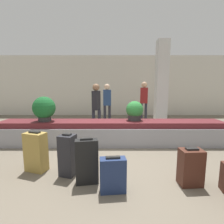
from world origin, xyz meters
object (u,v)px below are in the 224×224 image
Objects in this scene: suitcase_0 at (87,161)px; traveler_2 at (97,104)px; suitcase_5 at (113,175)px; suitcase_6 at (36,152)px; suitcase_3 at (191,167)px; potted_plant_0 at (135,111)px; traveler_0 at (108,101)px; suitcase_1 at (68,155)px; potted_plant_1 at (45,109)px; traveler_1 at (144,98)px; pillar at (162,86)px.

traveler_2 is (-0.11, 3.11, 0.63)m from suitcase_0.
suitcase_6 is at bearing 149.20° from suitcase_5.
suitcase_3 is 1.16× the size of potted_plant_0.
suitcase_6 is at bearing 69.96° from traveler_0.
traveler_0 is (0.60, 4.16, 0.63)m from suitcase_1.
potted_plant_1 is at bearing 53.39° from traveler_0.
suitcase_0 is 0.51m from suitcase_5.
suitcase_0 reaches higher than suitcase_6.
suitcase_5 is at bearing -94.93° from traveler_1.
potted_plant_1 is 0.40× the size of traveler_2.
suitcase_6 is 1.14× the size of potted_plant_1.
suitcase_1 is at bearing -127.97° from potted_plant_0.
traveler_2 is at bearing 139.55° from potted_plant_0.
potted_plant_0 is at bearing -110.35° from traveler_2.
suitcase_3 is 2.79m from suitcase_6.
suitcase_1 is at bearing 136.14° from suitcase_0.
suitcase_3 is at bearing -32.81° from potted_plant_1.
traveler_1 is 2.61m from traveler_2.
potted_plant_0 reaches higher than suitcase_3.
potted_plant_1 is (-3.63, -1.63, -0.60)m from pillar.
traveler_1 is (0.10, 4.92, 0.77)m from suitcase_3.
pillar reaches higher than potted_plant_1.
traveler_0 is at bearing 91.33° from suitcase_6.
traveler_1 is at bearing -167.17° from traveler_0.
potted_plant_1 is (-1.87, 2.22, 0.73)m from suitcase_5.
traveler_0 is 0.95× the size of traveler_1.
potted_plant_1 reaches higher than suitcase_6.
suitcase_1 is at bearing -58.42° from potted_plant_1.
suitcase_1 is 2.93m from traveler_2.
pillar reaches higher than suitcase_6.
suitcase_6 is 1.43× the size of potted_plant_0.
traveler_0 reaches higher than suitcase_1.
suitcase_6 is (-0.65, 0.17, -0.00)m from suitcase_1.
suitcase_3 is 2.35m from potted_plant_0.
traveler_1 is at bearing 74.64° from potted_plant_0.
potted_plant_1 is at bearing 116.86° from suitcase_0.
suitcase_6 is at bearing 148.15° from suitcase_0.
traveler_1 is at bearing 84.80° from suitcase_3.
suitcase_5 is 3.00m from potted_plant_1.
pillar is 4.69m from suitcase_6.
suitcase_3 is at bearing -129.94° from traveler_2.
suitcase_3 is 4.98m from traveler_1.
traveler_2 is at bearing 40.67° from potted_plant_1.
traveler_0 reaches higher than suitcase_6.
suitcase_1 is at bearing -165.37° from traveler_2.
traveler_2 reaches higher than potted_plant_0.
traveler_0 is at bearing 104.41° from suitcase_3.
pillar is at bearing 52.55° from potted_plant_0.
traveler_2 is (1.32, 1.14, 0.01)m from potted_plant_1.
traveler_0 is at bearing 98.25° from suitcase_1.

